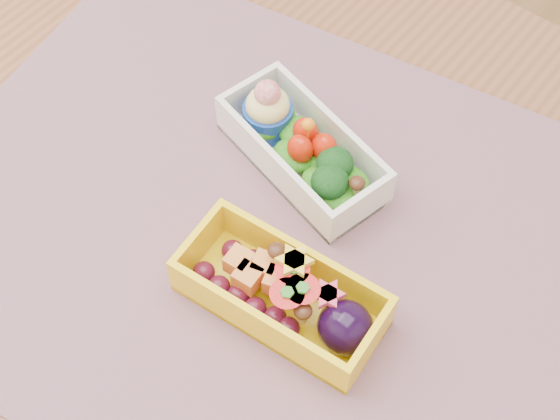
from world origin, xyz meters
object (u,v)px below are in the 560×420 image
Objects in this scene: placemat at (269,235)px; bento_yellow at (285,295)px; bento_white at (302,148)px; table at (203,293)px.

bento_yellow reaches higher than placemat.
placemat is 3.58× the size of bento_yellow.
bento_white is at bearing 106.86° from placemat.
table is 7.32× the size of bento_yellow.
bento_white reaches higher than placemat.
bento_yellow is (0.07, -0.12, 0.00)m from bento_white.
placemat is 0.08m from bento_white.
table is 7.22× the size of bento_white.
bento_yellow is (0.05, -0.05, 0.02)m from placemat.
bento_white is at bearing 117.17° from bento_yellow.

